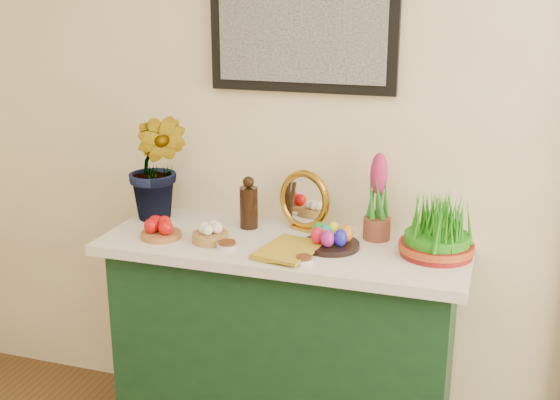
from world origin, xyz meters
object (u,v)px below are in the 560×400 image
(wheatgrass_sabzeh, at_px, (438,230))
(book, at_px, (266,245))
(sideboard, at_px, (284,350))
(mirror, at_px, (304,201))
(hyacinth_green, at_px, (157,149))

(wheatgrass_sabzeh, bearing_deg, book, -167.36)
(sideboard, relative_size, book, 5.17)
(sideboard, xyz_separation_m, mirror, (0.03, 0.16, 0.58))
(mirror, bearing_deg, hyacinth_green, -173.75)
(mirror, distance_m, book, 0.29)
(hyacinth_green, distance_m, book, 0.64)
(book, bearing_deg, sideboard, 80.78)
(book, distance_m, wheatgrass_sabzeh, 0.63)
(hyacinth_green, bearing_deg, wheatgrass_sabzeh, -7.81)
(mirror, distance_m, wheatgrass_sabzeh, 0.55)
(sideboard, distance_m, book, 0.49)
(book, xyz_separation_m, wheatgrass_sabzeh, (0.61, 0.14, 0.08))
(hyacinth_green, xyz_separation_m, book, (0.54, -0.20, -0.28))
(sideboard, distance_m, mirror, 0.61)
(mirror, relative_size, wheatgrass_sabzeh, 0.90)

